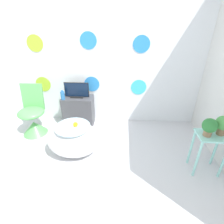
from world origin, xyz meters
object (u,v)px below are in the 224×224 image
at_px(chair, 33,119).
at_px(bathtub, 74,139).
at_px(potted_plant_left, 210,126).
at_px(vase, 63,95).
at_px(potted_plant_right, 223,124).
at_px(tv, 77,91).

bearing_deg(chair, bathtub, -29.22).
bearing_deg(potted_plant_left, bathtub, 171.53).
bearing_deg(bathtub, potted_plant_left, -8.47).
bearing_deg(vase, bathtub, -64.12).
bearing_deg(vase, chair, -154.53).
height_order(vase, potted_plant_left, potted_plant_left).
distance_m(chair, potted_plant_right, 2.95).
bearing_deg(tv, bathtub, -81.83).
distance_m(vase, potted_plant_left, 2.36).
xyz_separation_m(bathtub, tv, (-0.12, 0.85, 0.45)).
relative_size(vase, potted_plant_left, 0.73).
xyz_separation_m(chair, vase, (0.51, 0.25, 0.38)).
relative_size(bathtub, tv, 1.79).
bearing_deg(potted_plant_right, potted_plant_left, -168.54).
distance_m(tv, vase, 0.26).
relative_size(chair, tv, 1.98).
xyz_separation_m(bathtub, chair, (-0.87, 0.49, 0.03)).
bearing_deg(potted_plant_right, tv, 152.56).
bearing_deg(potted_plant_left, vase, 154.99).
relative_size(tv, potted_plant_right, 1.75).
relative_size(potted_plant_left, potted_plant_right, 0.91).
bearing_deg(chair, potted_plant_left, -15.83).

